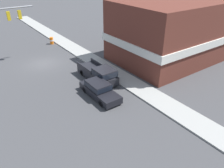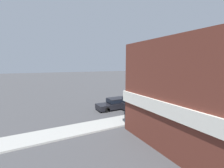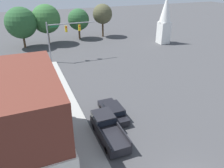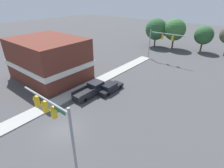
{
  "view_description": "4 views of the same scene",
  "coord_description": "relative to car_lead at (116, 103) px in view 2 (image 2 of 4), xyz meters",
  "views": [
    {
      "loc": [
        7.81,
        26.07,
        11.25
      ],
      "look_at": [
        -1.02,
        13.72,
        2.84
      ],
      "focal_mm": 35.0,
      "sensor_mm": 36.0,
      "label": 1
    },
    {
      "loc": [
        -18.29,
        20.09,
        5.78
      ],
      "look_at": [
        0.62,
        10.13,
        3.0
      ],
      "focal_mm": 24.0,
      "sensor_mm": 36.0,
      "label": 2
    },
    {
      "loc": [
        -9.18,
        -7.3,
        13.6
      ],
      "look_at": [
        -0.9,
        12.86,
        2.84
      ],
      "focal_mm": 35.0,
      "sensor_mm": 36.0,
      "label": 3
    },
    {
      "loc": [
        14.54,
        -8.62,
        14.23
      ],
      "look_at": [
        0.56,
        8.58,
        2.93
      ],
      "focal_mm": 28.0,
      "sensor_mm": 36.0,
      "label": 4
    }
  ],
  "objects": [
    {
      "name": "ground_plane",
      "position": [
        1.63,
        -10.75,
        -0.75
      ],
      "size": [
        200.0,
        200.0,
        0.0
      ],
      "primitive_type": "plane",
      "color": "#424244"
    },
    {
      "name": "sidewalk_curb",
      "position": [
        -4.07,
        -10.75,
        -0.68
      ],
      "size": [
        2.4,
        60.0,
        0.14
      ],
      "color": "#9E9E99",
      "rests_on": "ground"
    },
    {
      "name": "near_signal_assembly",
      "position": [
        5.23,
        -13.42,
        4.48
      ],
      "size": [
        6.44,
        0.49,
        7.16
      ],
      "color": "gray",
      "rests_on": "ground"
    },
    {
      "name": "car_lead",
      "position": [
        0.0,
        0.0,
        0.0
      ],
      "size": [
        1.79,
        4.89,
        1.44
      ],
      "color": "black",
      "rests_on": "ground"
    },
    {
      "name": "pickup_truck_parked",
      "position": [
        -1.69,
        -2.57,
        0.13
      ],
      "size": [
        1.97,
        5.52,
        1.79
      ],
      "color": "black",
      "rests_on": "ground"
    },
    {
      "name": "construction_barrel",
      "position": [
        -2.27,
        -17.53,
        -0.21
      ],
      "size": [
        0.57,
        0.57,
        1.07
      ],
      "color": "orange",
      "rests_on": "ground"
    }
  ]
}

